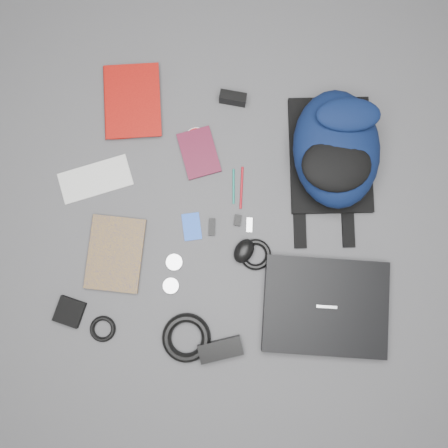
# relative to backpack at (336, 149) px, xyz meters

# --- Properties ---
(ground) EXTENTS (4.00, 4.00, 0.00)m
(ground) POSITION_rel_backpack_xyz_m (-0.34, -0.28, -0.09)
(ground) COLOR #4F4F51
(ground) RESTS_ON ground
(backpack) EXTENTS (0.35, 0.48, 0.18)m
(backpack) POSITION_rel_backpack_xyz_m (0.00, 0.00, 0.00)
(backpack) COLOR black
(backpack) RESTS_ON ground
(laptop) EXTENTS (0.42, 0.33, 0.04)m
(laptop) POSITION_rel_backpack_xyz_m (0.02, -0.52, -0.07)
(laptop) COLOR black
(laptop) RESTS_ON ground
(textbook_red) EXTENTS (0.24, 0.29, 0.03)m
(textbook_red) POSITION_rel_backpack_xyz_m (-0.80, 0.11, -0.08)
(textbook_red) COLOR maroon
(textbook_red) RESTS_ON ground
(comic_book) EXTENTS (0.19, 0.25, 0.02)m
(comic_book) POSITION_rel_backpack_xyz_m (-0.79, -0.41, -0.08)
(comic_book) COLOR #C18E0D
(comic_book) RESTS_ON ground
(envelope) EXTENTS (0.27, 0.20, 0.00)m
(envelope) POSITION_rel_backpack_xyz_m (-0.80, -0.16, -0.09)
(envelope) COLOR silver
(envelope) RESTS_ON ground
(dvd_case) EXTENTS (0.17, 0.20, 0.01)m
(dvd_case) POSITION_rel_backpack_xyz_m (-0.46, -0.04, -0.09)
(dvd_case) COLOR #410C1C
(dvd_case) RESTS_ON ground
(compact_camera) EXTENTS (0.10, 0.04, 0.05)m
(compact_camera) POSITION_rel_backpack_xyz_m (-0.36, 0.16, -0.07)
(compact_camera) COLOR black
(compact_camera) RESTS_ON ground
(sticker_disc) EXTENTS (0.11, 0.11, 0.00)m
(sticker_disc) POSITION_rel_backpack_xyz_m (-0.47, 0.01, -0.09)
(sticker_disc) COLOR white
(sticker_disc) RESTS_ON ground
(pen_teal) EXTENTS (0.02, 0.12, 0.01)m
(pen_teal) POSITION_rel_backpack_xyz_m (-0.32, -0.14, -0.09)
(pen_teal) COLOR #0C705E
(pen_teal) RESTS_ON ground
(pen_red) EXTENTS (0.02, 0.15, 0.01)m
(pen_red) POSITION_rel_backpack_xyz_m (-0.30, -0.14, -0.09)
(pen_red) COLOR maroon
(pen_red) RESTS_ON ground
(id_badge) EXTENTS (0.08, 0.10, 0.00)m
(id_badge) POSITION_rel_backpack_xyz_m (-0.45, -0.30, -0.09)
(id_badge) COLOR blue
(id_badge) RESTS_ON ground
(usb_black) EXTENTS (0.03, 0.06, 0.01)m
(usb_black) POSITION_rel_backpack_xyz_m (-0.38, -0.29, -0.09)
(usb_black) COLOR black
(usb_black) RESTS_ON ground
(usb_silver) EXTENTS (0.02, 0.05, 0.01)m
(usb_silver) POSITION_rel_backpack_xyz_m (-0.26, -0.27, -0.09)
(usb_silver) COLOR silver
(usb_silver) RESTS_ON ground
(key_fob) EXTENTS (0.03, 0.04, 0.01)m
(key_fob) POSITION_rel_backpack_xyz_m (-0.30, -0.26, -0.09)
(key_fob) COLOR black
(key_fob) RESTS_ON ground
(mouse) EXTENTS (0.09, 0.11, 0.05)m
(mouse) POSITION_rel_backpack_xyz_m (-0.27, -0.36, -0.07)
(mouse) COLOR black
(mouse) RESTS_ON ground
(headphone_left) EXTENTS (0.06, 0.06, 0.01)m
(headphone_left) POSITION_rel_backpack_xyz_m (-0.50, -0.50, -0.09)
(headphone_left) COLOR silver
(headphone_left) RESTS_ON ground
(headphone_right) EXTENTS (0.07, 0.07, 0.01)m
(headphone_right) POSITION_rel_backpack_xyz_m (-0.50, -0.42, -0.09)
(headphone_right) COLOR silver
(headphone_right) RESTS_ON ground
(cable_coil) EXTENTS (0.14, 0.14, 0.02)m
(cable_coil) POSITION_rel_backpack_xyz_m (-0.23, -0.37, -0.08)
(cable_coil) COLOR black
(cable_coil) RESTS_ON ground
(power_brick) EXTENTS (0.16, 0.10, 0.04)m
(power_brick) POSITION_rel_backpack_xyz_m (-0.31, -0.69, -0.07)
(power_brick) COLOR black
(power_brick) RESTS_ON ground
(power_cord_coil) EXTENTS (0.17, 0.17, 0.03)m
(power_cord_coil) POSITION_rel_backpack_xyz_m (-0.43, -0.67, -0.08)
(power_cord_coil) COLOR black
(power_cord_coil) RESTS_ON ground
(pouch) EXTENTS (0.10, 0.10, 0.02)m
(pouch) POSITION_rel_backpack_xyz_m (-0.83, -0.62, -0.08)
(pouch) COLOR black
(pouch) RESTS_ON ground
(earbud_coil) EXTENTS (0.12, 0.12, 0.02)m
(earbud_coil) POSITION_rel_backpack_xyz_m (-0.71, -0.67, -0.08)
(earbud_coil) COLOR black
(earbud_coil) RESTS_ON ground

